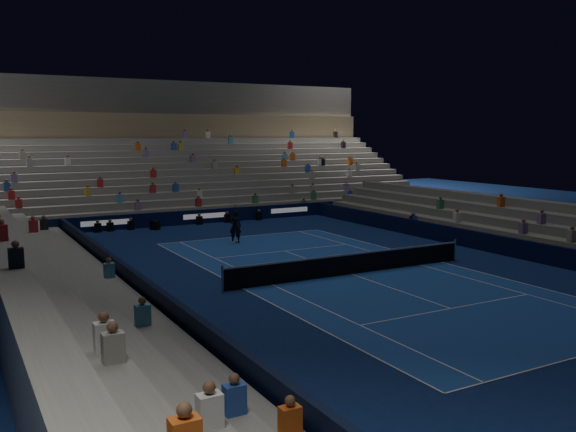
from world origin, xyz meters
The scene contains 11 objects.
ground centered at (0.00, 0.00, 0.00)m, with size 90.00×90.00×0.00m, color #0D1E4E.
court_surface centered at (0.00, 0.00, 0.01)m, with size 10.97×23.77×0.01m, color #1B4497.
sponsor_barrier_far centered at (0.00, 18.50, 0.50)m, with size 44.00×0.25×1.00m, color black.
sponsor_barrier_east centered at (9.70, 0.00, 0.50)m, with size 0.25×37.00×1.00m, color black.
sponsor_barrier_west centered at (-9.70, 0.00, 0.50)m, with size 0.25×37.00×1.00m, color black.
grandstand_main centered at (0.00, 27.90, 3.38)m, with size 44.00×15.20×11.20m.
grandstand_east centered at (13.17, 0.00, 0.92)m, with size 5.00×37.00×2.50m.
grandstand_west centered at (-13.17, 0.00, 0.92)m, with size 5.00×37.00×2.50m.
tennis_net centered at (0.00, 0.00, 0.50)m, with size 12.90×0.10×1.10m.
tennis_player centered at (-1.32, 10.04, 0.98)m, with size 0.72×0.47×1.97m, color black.
broadcast_camera centered at (-3.96, 17.32, 0.32)m, with size 0.66×1.01×0.63m.
Camera 1 is at (-15.94, -22.67, 6.42)m, focal length 38.22 mm.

